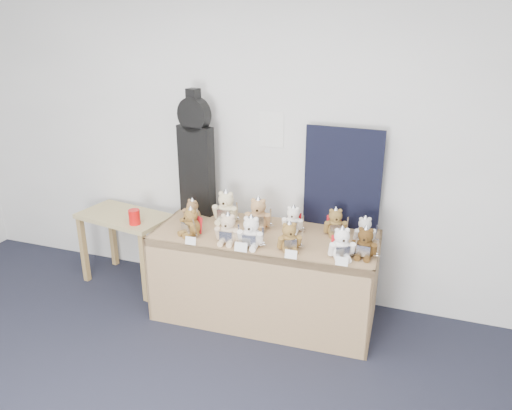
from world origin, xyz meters
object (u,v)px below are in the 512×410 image
(side_table, at_px, (125,227))
(teddy_back_far_left, at_px, (192,212))
(teddy_front_far_left, at_px, (191,223))
(teddy_front_left, at_px, (228,230))
(display_table, at_px, (262,256))
(teddy_back_left, at_px, (226,208))
(red_cup, at_px, (134,217))
(teddy_back_centre_left, at_px, (258,215))
(teddy_front_end, at_px, (365,244))
(guitar_case, at_px, (196,154))
(teddy_front_far_right, at_px, (342,244))
(teddy_back_end, at_px, (365,231))
(teddy_front_right, at_px, (289,238))
(teddy_back_centre_right, at_px, (293,220))
(teddy_front_centre, at_px, (251,233))
(teddy_back_right, at_px, (335,223))

(side_table, distance_m, teddy_back_far_left, 0.79)
(teddy_front_far_left, height_order, teddy_front_left, teddy_front_left)
(display_table, xyz_separation_m, teddy_back_left, (-0.40, 0.22, 0.28))
(red_cup, height_order, teddy_back_centre_left, teddy_back_centre_left)
(display_table, xyz_separation_m, teddy_front_end, (0.80, -0.06, 0.26))
(guitar_case, relative_size, teddy_front_left, 4.05)
(teddy_front_far_right, distance_m, teddy_back_far_left, 1.32)
(teddy_front_far_left, relative_size, teddy_back_centre_left, 0.87)
(side_table, distance_m, teddy_back_left, 1.04)
(teddy_back_end, bearing_deg, teddy_front_end, -100.55)
(side_table, bearing_deg, teddy_back_end, 10.17)
(display_table, xyz_separation_m, guitar_case, (-0.71, 0.33, 0.69))
(teddy_back_left, bearing_deg, teddy_front_right, -32.60)
(teddy_back_centre_right, relative_size, teddy_back_far_left, 1.04)
(teddy_front_far_right, bearing_deg, teddy_front_centre, 161.98)
(side_table, bearing_deg, teddy_back_right, 11.99)
(display_table, distance_m, teddy_front_far_left, 0.63)
(guitar_case, height_order, red_cup, guitar_case)
(teddy_front_left, height_order, teddy_back_far_left, teddy_front_left)
(teddy_front_end, bearing_deg, display_table, 177.95)
(red_cup, distance_m, teddy_front_far_left, 0.65)
(guitar_case, xyz_separation_m, teddy_front_left, (0.49, -0.50, -0.42))
(side_table, xyz_separation_m, teddy_front_right, (1.65, -0.32, 0.28))
(display_table, xyz_separation_m, side_table, (-1.39, 0.18, -0.02))
(teddy_front_far_left, distance_m, teddy_front_far_right, 1.20)
(red_cup, height_order, teddy_front_right, teddy_front_right)
(teddy_front_right, distance_m, teddy_back_centre_right, 0.35)
(red_cup, height_order, teddy_back_far_left, teddy_back_far_left)
(teddy_back_centre_right, distance_m, teddy_back_end, 0.57)
(teddy_back_far_left, bearing_deg, teddy_back_centre_left, 23.04)
(teddy_front_end, distance_m, teddy_back_right, 0.42)
(teddy_back_centre_right, bearing_deg, red_cup, -176.07)
(teddy_front_left, distance_m, teddy_front_centre, 0.19)
(teddy_front_far_right, bearing_deg, guitar_case, 139.65)
(teddy_back_left, xyz_separation_m, teddy_back_far_left, (-0.26, -0.11, -0.03))
(teddy_front_left, xyz_separation_m, teddy_back_end, (0.98, 0.36, -0.01))
(teddy_front_centre, height_order, teddy_back_right, teddy_front_centre)
(teddy_front_right, bearing_deg, teddy_back_centre_left, 111.50)
(teddy_front_centre, bearing_deg, guitar_case, 138.35)
(teddy_front_centre, height_order, teddy_back_end, teddy_front_centre)
(teddy_back_left, xyz_separation_m, teddy_back_end, (1.16, -0.02, -0.03))
(teddy_front_centre, relative_size, teddy_front_end, 1.07)
(side_table, bearing_deg, teddy_back_centre_left, 9.43)
(teddy_front_end, bearing_deg, teddy_back_right, 133.42)
(teddy_back_centre_right, bearing_deg, teddy_back_centre_left, -176.44)
(teddy_back_far_left, bearing_deg, teddy_front_far_right, 5.73)
(display_table, xyz_separation_m, teddy_back_centre_left, (-0.10, 0.17, 0.28))
(teddy_front_right, distance_m, teddy_back_left, 0.74)
(teddy_back_far_left, bearing_deg, teddy_back_centre_right, 23.15)
(teddy_front_right, relative_size, teddy_back_centre_left, 0.84)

